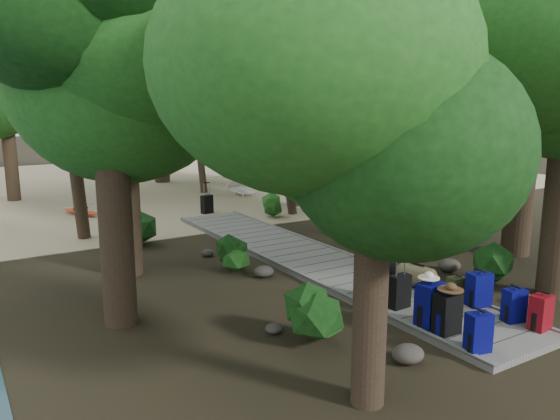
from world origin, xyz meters
TOP-DOWN VIEW (x-y plane):
  - ground at (0.00, 0.00)m, footprint 120.00×120.00m
  - sand_beach at (0.00, 16.00)m, footprint 40.00×22.00m
  - boardwalk at (0.00, 1.00)m, footprint 2.00×12.00m
  - backpack_left_a at (-0.78, -4.53)m, footprint 0.41×0.33m
  - backpack_left_b at (-0.67, -3.83)m, footprint 0.42×0.30m
  - backpack_left_c at (-0.67, -3.45)m, footprint 0.50×0.39m
  - backpack_left_d at (-0.69, -1.80)m, footprint 0.42×0.36m
  - backpack_right_a at (0.79, -4.54)m, footprint 0.39×0.30m
  - backpack_right_b at (0.70, -4.09)m, footprint 0.40×0.32m
  - backpack_right_c at (0.80, -3.29)m, footprint 0.46×0.37m
  - backpack_right_d at (0.70, -2.85)m, footprint 0.34×0.26m
  - duffel_right_khaki at (0.63, -1.90)m, footprint 0.51×0.71m
  - duffel_right_black at (0.73, -1.31)m, footprint 0.51×0.71m
  - suitcase_on_boardwalk at (-0.52, -2.58)m, footprint 0.41×0.24m
  - lone_suitcase_on_sand at (0.29, 7.76)m, footprint 0.45×0.33m
  - hat_brown at (-0.66, -3.86)m, footprint 0.42×0.42m
  - hat_white at (-0.69, -3.42)m, footprint 0.36×0.36m
  - kayak at (-3.56, 9.73)m, footprint 2.19×3.57m
  - sun_lounger at (3.08, 10.43)m, footprint 0.69×1.83m
  - tree_right_b at (4.86, -1.19)m, footprint 5.62×5.62m
  - tree_right_c at (3.15, 1.44)m, footprint 5.21×5.21m
  - tree_right_d at (5.35, 3.43)m, footprint 5.96×5.96m
  - tree_right_e at (3.74, 7.43)m, footprint 4.66×4.66m
  - tree_right_f at (6.49, 9.41)m, footprint 5.36×5.36m
  - tree_left_a at (-3.03, -4.61)m, footprint 3.75×3.75m
  - tree_left_b at (-5.01, -0.32)m, footprint 4.54×4.54m
  - tree_left_c at (-4.03, 2.41)m, footprint 4.76×4.76m
  - tree_back_a at (-1.06, 14.38)m, footprint 4.89×4.89m
  - tree_back_b at (1.62, 15.98)m, footprint 5.89×5.89m
  - tree_back_c at (5.38, 15.02)m, footprint 4.62×4.62m
  - tree_back_d at (-5.16, 14.13)m, footprint 4.36×4.36m
  - palm_right_a at (2.90, 6.35)m, footprint 4.25×4.25m
  - palm_right_b at (5.21, 11.29)m, footprint 4.79×4.79m
  - palm_right_c at (2.25, 12.14)m, footprint 4.10×4.10m
  - palm_left_a at (-4.46, 6.29)m, footprint 4.91×4.91m
  - rock_left_a at (-1.77, -4.08)m, footprint 0.50×0.45m
  - rock_left_b at (-2.93, -2.11)m, footprint 0.31×0.28m
  - rock_left_c at (-1.56, 0.60)m, footprint 0.46×0.41m
  - rock_left_d at (-1.93, 2.80)m, footprint 0.33×0.29m
  - rock_right_a at (1.87, -3.52)m, footprint 0.40×0.36m
  - rock_right_b at (2.28, -1.31)m, footprint 0.54×0.48m
  - rock_right_c at (1.79, 1.75)m, footprint 0.30×0.27m
  - rock_right_d at (3.00, 3.81)m, footprint 0.48×0.43m
  - shrub_left_a at (-2.54, -2.75)m, footprint 1.01×1.01m
  - shrub_left_b at (-1.83, 1.28)m, footprint 0.87×0.87m
  - shrub_left_c at (-3.11, 4.90)m, footprint 1.06×1.06m
  - shrub_right_a at (2.35, -2.38)m, footprint 0.97×0.97m
  - shrub_right_b at (2.99, 1.77)m, footprint 1.20×1.20m
  - shrub_right_c at (1.97, 5.90)m, footprint 0.95×0.95m

SIDE VIEW (x-z plane):
  - ground at x=0.00m, z-range 0.00..0.00m
  - sand_beach at x=0.00m, z-range 0.00..0.02m
  - boardwalk at x=0.00m, z-range 0.00..0.12m
  - rock_right_c at x=1.79m, z-range 0.00..0.17m
  - rock_left_b at x=-2.93m, z-range 0.00..0.17m
  - rock_left_d at x=-1.93m, z-range 0.00..0.18m
  - rock_right_a at x=1.87m, z-range 0.00..0.22m
  - rock_left_c at x=-1.56m, z-range 0.00..0.25m
  - rock_right_d at x=3.00m, z-range 0.00..0.26m
  - rock_left_a at x=-1.77m, z-range 0.00..0.28m
  - rock_right_b at x=2.28m, z-range 0.00..0.30m
  - kayak at x=-3.56m, z-range 0.02..0.38m
  - sun_lounger at x=3.08m, z-range 0.02..0.60m
  - duffel_right_black at x=0.73m, z-range 0.12..0.53m
  - lone_suitcase_on_sand at x=0.29m, z-range 0.02..0.66m
  - duffel_right_khaki at x=0.63m, z-range 0.12..0.57m
  - backpack_right_d at x=0.70m, z-range 0.12..0.62m
  - backpack_left_d at x=-0.69m, z-range 0.12..0.65m
  - shrub_left_b at x=-1.83m, z-range 0.00..0.78m
  - shrub_right_c at x=1.97m, z-range 0.00..0.85m
  - suitcase_on_boardwalk at x=-0.52m, z-range 0.12..0.74m
  - shrub_right_a at x=2.35m, z-range 0.00..0.87m
  - backpack_right_b at x=0.70m, z-range 0.12..0.76m
  - backpack_right_a at x=0.79m, z-range 0.12..0.78m
  - shrub_left_a at x=-2.54m, z-range 0.00..0.91m
  - backpack_left_a at x=-0.78m, z-range 0.12..0.79m
  - backpack_right_c at x=0.80m, z-range 0.12..0.82m
  - shrub_left_c at x=-3.11m, z-range 0.00..0.96m
  - backpack_left_b at x=-0.67m, z-range 0.12..0.87m
  - backpack_left_c at x=-0.67m, z-range 0.12..0.95m
  - shrub_right_b at x=2.99m, z-range 0.00..1.08m
  - hat_brown at x=-0.66m, z-range 0.87..1.00m
  - hat_white at x=-0.69m, z-range 0.95..1.07m
  - tree_left_a at x=-3.03m, z-range 0.00..6.25m
  - palm_right_c at x=2.25m, z-range 0.00..6.53m
  - palm_right_a at x=2.90m, z-range 0.00..7.25m
  - tree_back_d at x=-5.16m, z-range 0.00..7.27m
  - palm_left_a at x=-4.46m, z-range 0.00..7.81m
  - tree_left_b at x=-5.01m, z-range 0.00..8.18m
  - tree_left_c at x=-4.03m, z-range 0.00..8.29m
  - tree_back_c at x=5.38m, z-range 0.00..8.32m
  - tree_right_e at x=3.74m, z-range 0.00..8.39m
  - tree_back_a at x=-1.06m, z-range 0.00..8.46m
  - tree_right_c at x=3.15m, z-range 0.00..9.02m
  - palm_right_b at x=5.21m, z-range 0.00..9.26m
  - tree_right_f at x=6.49m, z-range 0.00..9.58m
  - tree_right_b at x=4.86m, z-range 0.00..10.04m
  - tree_back_b at x=1.62m, z-range 0.00..10.51m
  - tree_right_d at x=5.35m, z-range 0.00..10.92m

